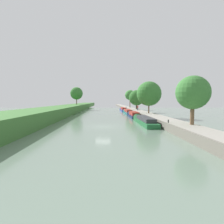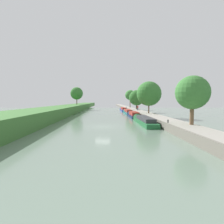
% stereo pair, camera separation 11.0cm
% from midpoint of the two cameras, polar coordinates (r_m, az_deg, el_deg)
% --- Properties ---
extents(ground_plane, '(160.00, 160.00, 0.00)m').
position_cam_midpoint_polar(ground_plane, '(30.71, -2.79, -4.53)').
color(ground_plane, slate).
extents(left_grassy_bank, '(8.82, 260.00, 2.46)m').
position_cam_midpoint_polar(left_grassy_bank, '(33.69, -26.78, -2.08)').
color(left_grassy_bank, '#3D7033').
rests_on(left_grassy_bank, ground_plane).
extents(right_towpath, '(3.53, 260.00, 1.09)m').
position_cam_midpoint_polar(right_towpath, '(32.39, 17.17, -3.30)').
color(right_towpath, gray).
rests_on(right_towpath, ground_plane).
extents(stone_quay, '(0.25, 260.00, 1.14)m').
position_cam_midpoint_polar(stone_quay, '(31.83, 13.94, -3.32)').
color(stone_quay, '#6B665B').
rests_on(stone_quay, ground_plane).
extents(narrowboat_green, '(2.05, 14.45, 1.99)m').
position_cam_midpoint_polar(narrowboat_green, '(35.36, 9.76, -2.59)').
color(narrowboat_green, '#1E6033').
rests_on(narrowboat_green, ground_plane).
extents(narrowboat_navy, '(2.12, 10.71, 2.15)m').
position_cam_midpoint_polar(narrowboat_navy, '(48.77, 6.59, -0.87)').
color(narrowboat_navy, '#141E42').
rests_on(narrowboat_navy, ground_plane).
extents(narrowboat_teal, '(1.89, 14.28, 2.00)m').
position_cam_midpoint_polar(narrowboat_teal, '(61.58, 4.82, 0.08)').
color(narrowboat_teal, '#195B60').
rests_on(narrowboat_teal, ground_plane).
extents(narrowboat_blue, '(1.92, 13.98, 2.04)m').
position_cam_midpoint_polar(narrowboat_blue, '(76.82, 3.49, 0.78)').
color(narrowboat_blue, '#283D93').
rests_on(narrowboat_blue, ground_plane).
extents(tree_rightbank_near, '(4.46, 4.46, 6.53)m').
position_cam_midpoint_polar(tree_rightbank_near, '(26.86, 23.61, 5.48)').
color(tree_rightbank_near, brown).
rests_on(tree_rightbank_near, right_towpath).
extents(tree_rightbank_midnear, '(6.22, 6.22, 8.07)m').
position_cam_midpoint_polar(tree_rightbank_midnear, '(48.08, 11.36, 5.55)').
color(tree_rightbank_midnear, brown).
rests_on(tree_rightbank_midnear, right_towpath).
extents(tree_rightbank_midfar, '(5.62, 5.62, 7.03)m').
position_cam_midpoint_polar(tree_rightbank_midfar, '(68.35, 7.66, 4.36)').
color(tree_rightbank_midfar, '#4C3828').
rests_on(tree_rightbank_midfar, right_towpath).
extents(tree_rightbank_far, '(4.62, 4.62, 8.03)m').
position_cam_midpoint_polar(tree_rightbank_far, '(85.76, 5.64, 5.20)').
color(tree_rightbank_far, brown).
rests_on(tree_rightbank_far, right_towpath).
extents(tree_leftbank_downstream, '(5.73, 5.73, 7.97)m').
position_cam_midpoint_polar(tree_leftbank_downstream, '(87.10, -10.78, 5.64)').
color(tree_leftbank_downstream, brown).
rests_on(tree_leftbank_downstream, left_grassy_bank).
extents(person_walking, '(0.34, 0.34, 1.66)m').
position_cam_midpoint_polar(person_walking, '(61.63, 8.02, 1.34)').
color(person_walking, '#282D42').
rests_on(person_walking, right_towpath).
extents(mooring_bollard_near, '(0.16, 0.16, 0.45)m').
position_cam_midpoint_polar(mooring_bollard_near, '(28.15, 16.96, -2.73)').
color(mooring_bollard_near, black).
rests_on(mooring_bollard_near, right_towpath).
extents(mooring_bollard_far, '(0.16, 0.16, 0.45)m').
position_cam_midpoint_polar(mooring_bollard_far, '(83.03, 4.42, 1.48)').
color(mooring_bollard_far, black).
rests_on(mooring_bollard_far, right_towpath).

